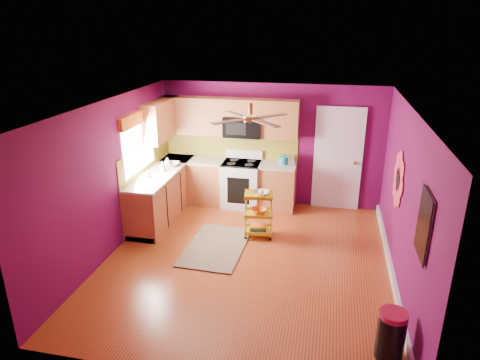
# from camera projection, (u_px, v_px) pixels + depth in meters

# --- Properties ---
(ground) EXTENTS (5.00, 5.00, 0.00)m
(ground) POSITION_uv_depth(u_px,v_px,m) (247.00, 261.00, 6.89)
(ground) COLOR maroon
(ground) RESTS_ON ground
(room_envelope) EXTENTS (4.54, 5.04, 2.52)m
(room_envelope) POSITION_uv_depth(u_px,v_px,m) (250.00, 165.00, 6.31)
(room_envelope) COLOR #5A0A42
(room_envelope) RESTS_ON ground
(lower_cabinets) EXTENTS (2.81, 2.31, 0.94)m
(lower_cabinets) POSITION_uv_depth(u_px,v_px,m) (200.00, 189.00, 8.67)
(lower_cabinets) COLOR #954F28
(lower_cabinets) RESTS_ON ground
(electric_range) EXTENTS (0.76, 0.66, 1.13)m
(electric_range) POSITION_uv_depth(u_px,v_px,m) (242.00, 184.00, 8.82)
(electric_range) COLOR white
(electric_range) RESTS_ON ground
(upper_cabinetry) EXTENTS (2.80, 2.30, 1.26)m
(upper_cabinetry) POSITION_uv_depth(u_px,v_px,m) (208.00, 119.00, 8.50)
(upper_cabinetry) COLOR #954F28
(upper_cabinetry) RESTS_ON ground
(left_window) EXTENTS (0.08, 1.35, 1.08)m
(left_window) POSITION_uv_depth(u_px,v_px,m) (138.00, 133.00, 7.68)
(left_window) COLOR white
(left_window) RESTS_ON ground
(panel_door) EXTENTS (0.95, 0.11, 2.15)m
(panel_door) POSITION_uv_depth(u_px,v_px,m) (338.00, 160.00, 8.53)
(panel_door) COLOR white
(panel_door) RESTS_ON ground
(right_wall_art) EXTENTS (0.04, 2.74, 1.04)m
(right_wall_art) POSITION_uv_depth(u_px,v_px,m) (408.00, 197.00, 5.64)
(right_wall_art) COLOR black
(right_wall_art) RESTS_ON ground
(ceiling_fan) EXTENTS (1.01, 1.01, 0.26)m
(ceiling_fan) POSITION_uv_depth(u_px,v_px,m) (251.00, 118.00, 6.27)
(ceiling_fan) COLOR #BF8C3F
(ceiling_fan) RESTS_ON ground
(shag_rug) EXTENTS (1.00, 1.58, 0.02)m
(shag_rug) POSITION_uv_depth(u_px,v_px,m) (216.00, 246.00, 7.30)
(shag_rug) COLOR black
(shag_rug) RESTS_ON ground
(rolling_cart) EXTENTS (0.54, 0.43, 0.89)m
(rolling_cart) POSITION_uv_depth(u_px,v_px,m) (259.00, 213.00, 7.53)
(rolling_cart) COLOR gold
(rolling_cart) RESTS_ON ground
(trash_can) EXTENTS (0.37, 0.38, 0.61)m
(trash_can) POSITION_uv_depth(u_px,v_px,m) (391.00, 335.00, 4.81)
(trash_can) COLOR black
(trash_can) RESTS_ON ground
(teal_kettle) EXTENTS (0.18, 0.18, 0.21)m
(teal_kettle) POSITION_uv_depth(u_px,v_px,m) (284.00, 160.00, 8.53)
(teal_kettle) COLOR #15A093
(teal_kettle) RESTS_ON lower_cabinets
(toaster) EXTENTS (0.22, 0.15, 0.18)m
(toaster) POSITION_uv_depth(u_px,v_px,m) (289.00, 159.00, 8.55)
(toaster) COLOR beige
(toaster) RESTS_ON lower_cabinets
(soap_bottle_a) EXTENTS (0.09, 0.09, 0.19)m
(soap_bottle_a) POSITION_uv_depth(u_px,v_px,m) (162.00, 166.00, 8.12)
(soap_bottle_a) COLOR #EA3F72
(soap_bottle_a) RESTS_ON lower_cabinets
(soap_bottle_b) EXTENTS (0.13, 0.13, 0.17)m
(soap_bottle_b) POSITION_uv_depth(u_px,v_px,m) (167.00, 162.00, 8.44)
(soap_bottle_b) COLOR white
(soap_bottle_b) RESTS_ON lower_cabinets
(counter_dish) EXTENTS (0.29, 0.29, 0.07)m
(counter_dish) POSITION_uv_depth(u_px,v_px,m) (172.00, 164.00, 8.45)
(counter_dish) COLOR white
(counter_dish) RESTS_ON lower_cabinets
(counter_cup) EXTENTS (0.14, 0.14, 0.11)m
(counter_cup) POSITION_uv_depth(u_px,v_px,m) (148.00, 175.00, 7.79)
(counter_cup) COLOR white
(counter_cup) RESTS_ON lower_cabinets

